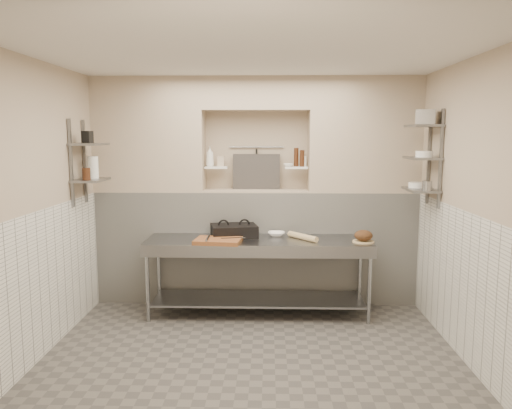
{
  "coord_description": "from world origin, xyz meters",
  "views": [
    {
      "loc": [
        0.16,
        -4.48,
        2.09
      ],
      "look_at": [
        0.02,
        0.9,
        1.35
      ],
      "focal_mm": 35.0,
      "sensor_mm": 36.0,
      "label": 1
    }
  ],
  "objects_px": {
    "jug_left": "(93,167)",
    "bowl_alcove": "(288,165)",
    "cutting_board": "(218,241)",
    "bread_loaf": "(364,235)",
    "panini_press": "(234,231)",
    "prep_table": "(258,261)",
    "bottle_soap": "(210,156)",
    "mixing_bowl": "(276,234)",
    "rolling_pin": "(303,237)"
  },
  "relations": [
    {
      "from": "rolling_pin",
      "to": "bread_loaf",
      "type": "relative_size",
      "value": 2.2
    },
    {
      "from": "bowl_alcove",
      "to": "prep_table",
      "type": "bearing_deg",
      "value": -123.41
    },
    {
      "from": "panini_press",
      "to": "bottle_soap",
      "type": "height_order",
      "value": "bottle_soap"
    },
    {
      "from": "mixing_bowl",
      "to": "jug_left",
      "type": "distance_m",
      "value": 2.26
    },
    {
      "from": "panini_press",
      "to": "bowl_alcove",
      "type": "bearing_deg",
      "value": 18.48
    },
    {
      "from": "panini_press",
      "to": "mixing_bowl",
      "type": "bearing_deg",
      "value": -5.67
    },
    {
      "from": "rolling_pin",
      "to": "prep_table",
      "type": "bearing_deg",
      "value": -178.35
    },
    {
      "from": "bread_loaf",
      "to": "bottle_soap",
      "type": "xyz_separation_m",
      "value": [
        -1.81,
        0.65,
        0.86
      ]
    },
    {
      "from": "panini_press",
      "to": "rolling_pin",
      "type": "bearing_deg",
      "value": -22.29
    },
    {
      "from": "cutting_board",
      "to": "jug_left",
      "type": "distance_m",
      "value": 1.65
    },
    {
      "from": "bread_loaf",
      "to": "bottle_soap",
      "type": "relative_size",
      "value": 0.82
    },
    {
      "from": "prep_table",
      "to": "cutting_board",
      "type": "relative_size",
      "value": 5.09
    },
    {
      "from": "prep_table",
      "to": "bottle_soap",
      "type": "bearing_deg",
      "value": 138.36
    },
    {
      "from": "mixing_bowl",
      "to": "bread_loaf",
      "type": "height_order",
      "value": "bread_loaf"
    },
    {
      "from": "jug_left",
      "to": "bowl_alcove",
      "type": "bearing_deg",
      "value": 15.06
    },
    {
      "from": "rolling_pin",
      "to": "bottle_soap",
      "type": "distance_m",
      "value": 1.54
    },
    {
      "from": "prep_table",
      "to": "bowl_alcove",
      "type": "distance_m",
      "value": 1.27
    },
    {
      "from": "bowl_alcove",
      "to": "bottle_soap",
      "type": "bearing_deg",
      "value": 179.87
    },
    {
      "from": "rolling_pin",
      "to": "jug_left",
      "type": "xyz_separation_m",
      "value": [
        -2.39,
        -0.07,
        0.8
      ]
    },
    {
      "from": "prep_table",
      "to": "bottle_soap",
      "type": "relative_size",
      "value": 10.33
    },
    {
      "from": "cutting_board",
      "to": "jug_left",
      "type": "height_order",
      "value": "jug_left"
    },
    {
      "from": "jug_left",
      "to": "bread_loaf",
      "type": "bearing_deg",
      "value": -0.83
    },
    {
      "from": "panini_press",
      "to": "bowl_alcove",
      "type": "xyz_separation_m",
      "value": [
        0.65,
        0.39,
        0.76
      ]
    },
    {
      "from": "rolling_pin",
      "to": "jug_left",
      "type": "bearing_deg",
      "value": -178.3
    },
    {
      "from": "cutting_board",
      "to": "rolling_pin",
      "type": "height_order",
      "value": "rolling_pin"
    },
    {
      "from": "panini_press",
      "to": "mixing_bowl",
      "type": "height_order",
      "value": "panini_press"
    },
    {
      "from": "mixing_bowl",
      "to": "bottle_soap",
      "type": "bearing_deg",
      "value": 158.08
    },
    {
      "from": "bottle_soap",
      "to": "bowl_alcove",
      "type": "xyz_separation_m",
      "value": [
        0.98,
        -0.0,
        -0.11
      ]
    },
    {
      "from": "bowl_alcove",
      "to": "jug_left",
      "type": "bearing_deg",
      "value": -164.94
    },
    {
      "from": "mixing_bowl",
      "to": "bottle_soap",
      "type": "distance_m",
      "value": 1.28
    },
    {
      "from": "prep_table",
      "to": "mixing_bowl",
      "type": "xyz_separation_m",
      "value": [
        0.21,
        0.22,
        0.28
      ]
    },
    {
      "from": "prep_table",
      "to": "jug_left",
      "type": "xyz_separation_m",
      "value": [
        -1.88,
        -0.06,
        1.09
      ]
    },
    {
      "from": "panini_press",
      "to": "jug_left",
      "type": "relative_size",
      "value": 2.4
    },
    {
      "from": "cutting_board",
      "to": "rolling_pin",
      "type": "relative_size",
      "value": 1.13
    },
    {
      "from": "prep_table",
      "to": "cutting_board",
      "type": "distance_m",
      "value": 0.56
    },
    {
      "from": "cutting_board",
      "to": "bowl_alcove",
      "type": "xyz_separation_m",
      "value": [
        0.81,
        0.73,
        0.81
      ]
    },
    {
      "from": "prep_table",
      "to": "rolling_pin",
      "type": "relative_size",
      "value": 5.74
    },
    {
      "from": "cutting_board",
      "to": "bread_loaf",
      "type": "bearing_deg",
      "value": 2.95
    },
    {
      "from": "cutting_board",
      "to": "rolling_pin",
      "type": "xyz_separation_m",
      "value": [
        0.96,
        0.2,
        0.01
      ]
    },
    {
      "from": "panini_press",
      "to": "cutting_board",
      "type": "relative_size",
      "value": 1.17
    },
    {
      "from": "prep_table",
      "to": "bread_loaf",
      "type": "relative_size",
      "value": 12.65
    },
    {
      "from": "prep_table",
      "to": "panini_press",
      "type": "relative_size",
      "value": 4.34
    },
    {
      "from": "panini_press",
      "to": "bowl_alcove",
      "type": "height_order",
      "value": "bowl_alcove"
    },
    {
      "from": "bread_loaf",
      "to": "cutting_board",
      "type": "bearing_deg",
      "value": -177.05
    },
    {
      "from": "cutting_board",
      "to": "bottle_soap",
      "type": "height_order",
      "value": "bottle_soap"
    },
    {
      "from": "cutting_board",
      "to": "mixing_bowl",
      "type": "distance_m",
      "value": 0.77
    },
    {
      "from": "rolling_pin",
      "to": "bottle_soap",
      "type": "xyz_separation_m",
      "value": [
        -1.13,
        0.53,
        0.9
      ]
    },
    {
      "from": "bread_loaf",
      "to": "prep_table",
      "type": "bearing_deg",
      "value": 175.17
    },
    {
      "from": "mixing_bowl",
      "to": "cutting_board",
      "type": "bearing_deg",
      "value": -148.72
    },
    {
      "from": "bread_loaf",
      "to": "bottle_soap",
      "type": "height_order",
      "value": "bottle_soap"
    }
  ]
}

